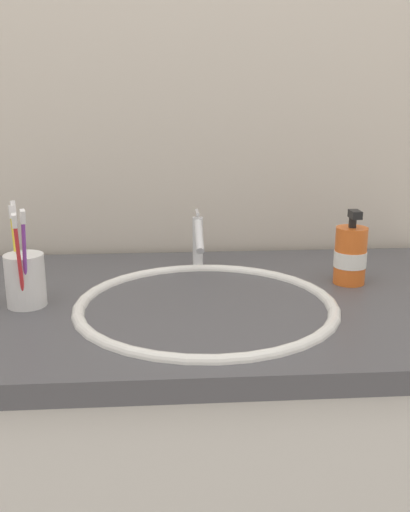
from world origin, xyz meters
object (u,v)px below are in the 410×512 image
object	(u,v)px
toothbrush_yellow	(15,247)
toothbrush_red	(19,256)
toothbrush_purple	(24,254)
soap_dispenser	(350,255)
toothbrush_green	(18,245)
toothbrush_cup	(25,280)
faucet	(198,239)

from	to	relation	value
toothbrush_yellow	toothbrush_red	world-z (taller)	toothbrush_red
toothbrush_purple	soap_dispenser	bearing A→B (deg)	11.65
toothbrush_red	soap_dispenser	size ratio (longest dim) A/B	1.17
toothbrush_green	toothbrush_purple	bearing A→B (deg)	-68.05
toothbrush_cup	toothbrush_green	size ratio (longest dim) A/B	0.53
toothbrush_green	toothbrush_purple	size ratio (longest dim) A/B	0.99
faucet	soap_dispenser	xyz separation A→B (m)	(0.31, -0.13, -0.01)
faucet	toothbrush_yellow	size ratio (longest dim) A/B	0.73
toothbrush_purple	soap_dispenser	distance (m)	0.65
faucet	toothbrush_yellow	bearing A→B (deg)	-152.04
toothbrush_green	toothbrush_yellow	world-z (taller)	toothbrush_green
toothbrush_yellow	toothbrush_purple	size ratio (longest dim) A/B	0.95
toothbrush_purple	toothbrush_green	bearing A→B (deg)	111.95
faucet	toothbrush_cup	xyz separation A→B (m)	(-0.34, -0.21, -0.02)
toothbrush_red	soap_dispenser	xyz separation A→B (m)	(0.64, 0.14, -0.05)
toothbrush_cup	toothbrush_green	world-z (taller)	toothbrush_green
soap_dispenser	faucet	bearing A→B (deg)	158.08
toothbrush_green	toothbrush_yellow	xyz separation A→B (m)	(-0.00, -0.00, -0.00)
toothbrush_cup	toothbrush_yellow	bearing A→B (deg)	128.02
faucet	toothbrush_purple	world-z (taller)	toothbrush_purple
toothbrush_green	soap_dispenser	distance (m)	0.67
toothbrush_yellow	soap_dispenser	distance (m)	0.67
toothbrush_yellow	toothbrush_green	bearing A→B (deg)	36.52
toothbrush_green	toothbrush_yellow	distance (m)	0.01
toothbrush_red	soap_dispenser	bearing A→B (deg)	12.08
faucet	toothbrush_red	distance (m)	0.43
toothbrush_cup	toothbrush_red	bearing A→B (deg)	-85.19
toothbrush_yellow	toothbrush_purple	xyz separation A→B (m)	(0.03, -0.07, 0.00)
toothbrush_purple	toothbrush_cup	bearing A→B (deg)	107.01
toothbrush_green	soap_dispenser	world-z (taller)	toothbrush_green
toothbrush_cup	toothbrush_purple	distance (m)	0.08
soap_dispenser	toothbrush_yellow	bearing A→B (deg)	-174.52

